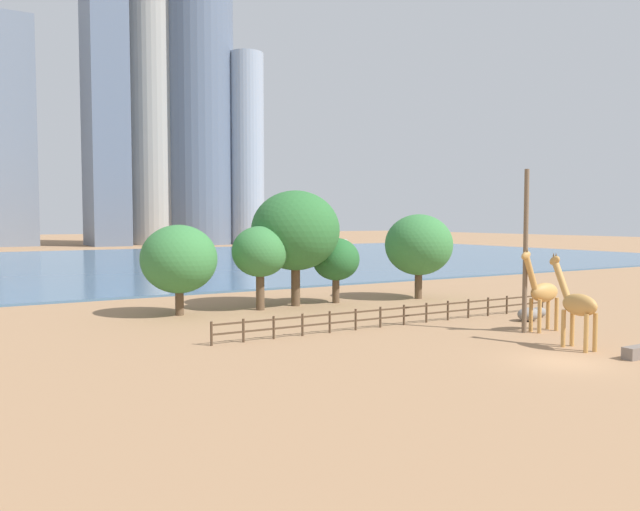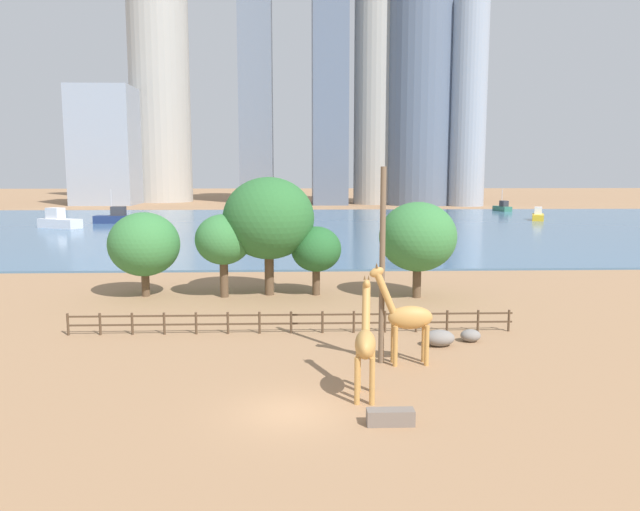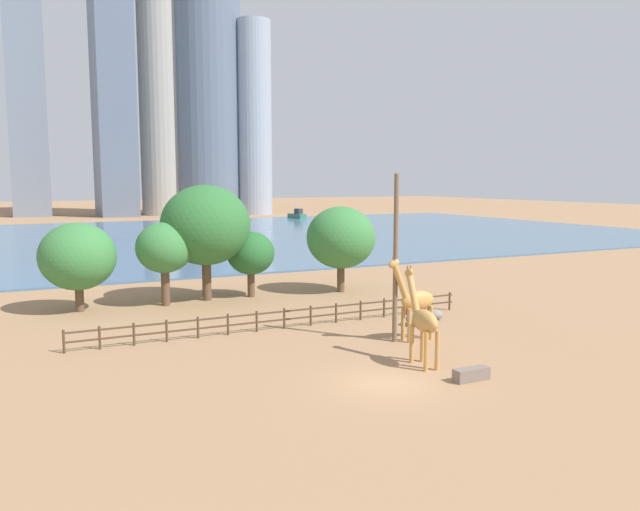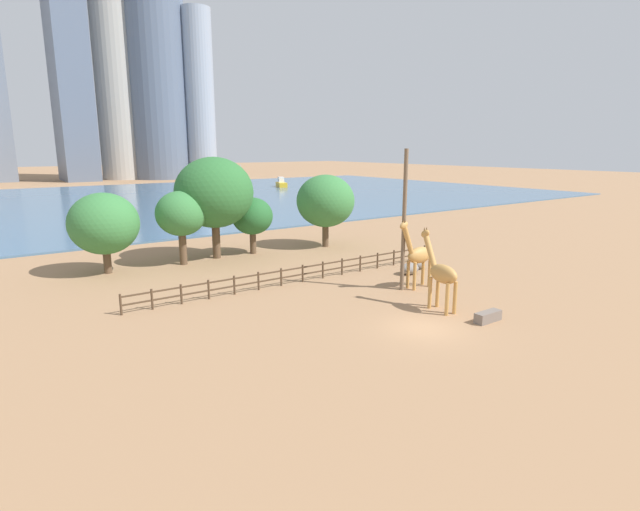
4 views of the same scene
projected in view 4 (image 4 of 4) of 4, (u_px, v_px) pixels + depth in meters
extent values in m
plane|color=#9E7551|center=(98.00, 202.00, 91.21)|extent=(400.00, 400.00, 0.00)
cube|color=#476B8C|center=(102.00, 203.00, 88.79)|extent=(180.00, 86.00, 0.20)
cylinder|color=#C18C47|center=(430.00, 293.00, 30.75)|extent=(0.26, 0.26, 1.98)
cylinder|color=#C18C47|center=(438.00, 291.00, 31.04)|extent=(0.26, 0.26, 1.98)
cylinder|color=#C18C47|center=(447.00, 299.00, 29.43)|extent=(0.26, 0.26, 1.98)
cylinder|color=#C18C47|center=(455.00, 298.00, 29.71)|extent=(0.26, 0.26, 1.98)
ellipsoid|color=#C18C47|center=(443.00, 274.00, 29.95)|extent=(1.15, 2.28, 1.15)
cylinder|color=#C18C47|center=(430.00, 250.00, 30.83)|extent=(0.52, 1.34, 2.11)
ellipsoid|color=#C18C47|center=(425.00, 234.00, 31.05)|extent=(0.46, 0.88, 0.73)
cone|color=brown|center=(424.00, 228.00, 30.93)|extent=(0.12, 0.12, 0.21)
cone|color=brown|center=(427.00, 228.00, 31.02)|extent=(0.12, 0.12, 0.21)
cylinder|color=#C18C47|center=(415.00, 276.00, 34.66)|extent=(0.24, 0.24, 2.01)
cylinder|color=#C18C47|center=(408.00, 274.00, 35.14)|extent=(0.24, 0.24, 2.01)
cylinder|color=#C18C47|center=(430.00, 273.00, 35.57)|extent=(0.24, 0.24, 2.01)
cylinder|color=#C18C47|center=(423.00, 271.00, 36.05)|extent=(0.24, 0.24, 2.01)
ellipsoid|color=#C18C47|center=(420.00, 255.00, 35.07)|extent=(2.24, 0.95, 1.16)
cylinder|color=#C18C47|center=(408.00, 240.00, 34.06)|extent=(1.20, 0.39, 2.18)
ellipsoid|color=#C18C47|center=(404.00, 225.00, 33.59)|extent=(0.85, 0.38, 0.71)
cone|color=brown|center=(405.00, 221.00, 33.45)|extent=(0.11, 0.11, 0.21)
cone|color=brown|center=(403.00, 220.00, 33.59)|extent=(0.11, 0.11, 0.21)
cylinder|color=brown|center=(404.00, 221.00, 33.97)|extent=(0.28, 0.28, 9.70)
ellipsoid|color=gray|center=(419.00, 265.00, 40.90)|extent=(1.13, 0.93, 0.70)
ellipsoid|color=gray|center=(409.00, 269.00, 39.14)|extent=(1.67, 1.20, 0.90)
cube|color=#72665B|center=(488.00, 317.00, 28.50)|extent=(1.80, 0.60, 0.60)
cylinder|color=#4C3826|center=(121.00, 305.00, 29.54)|extent=(0.14, 0.14, 1.30)
cylinder|color=#4C3826|center=(152.00, 299.00, 30.58)|extent=(0.14, 0.14, 1.30)
cylinder|color=#4C3826|center=(181.00, 294.00, 31.63)|extent=(0.14, 0.14, 1.30)
cylinder|color=#4C3826|center=(209.00, 290.00, 32.67)|extent=(0.14, 0.14, 1.30)
cylinder|color=#4C3826|center=(234.00, 285.00, 33.72)|extent=(0.14, 0.14, 1.30)
cylinder|color=#4C3826|center=(258.00, 281.00, 34.76)|extent=(0.14, 0.14, 1.30)
cylinder|color=#4C3826|center=(281.00, 277.00, 35.81)|extent=(0.14, 0.14, 1.30)
cylinder|color=#4C3826|center=(303.00, 273.00, 36.85)|extent=(0.14, 0.14, 1.30)
cylinder|color=#4C3826|center=(323.00, 270.00, 37.90)|extent=(0.14, 0.14, 1.30)
cylinder|color=#4C3826|center=(342.00, 267.00, 38.94)|extent=(0.14, 0.14, 1.30)
cylinder|color=#4C3826|center=(360.00, 264.00, 39.99)|extent=(0.14, 0.14, 1.30)
cylinder|color=#4C3826|center=(377.00, 261.00, 41.03)|extent=(0.14, 0.14, 1.30)
cylinder|color=#4C3826|center=(394.00, 258.00, 42.08)|extent=(0.14, 0.14, 1.30)
cylinder|color=#4C3826|center=(409.00, 255.00, 43.12)|extent=(0.14, 0.14, 1.30)
cylinder|color=#4C3826|center=(424.00, 253.00, 44.17)|extent=(0.14, 0.14, 1.30)
cube|color=#4C3826|center=(303.00, 267.00, 36.80)|extent=(26.10, 0.08, 0.10)
cube|color=#4C3826|center=(303.00, 274.00, 36.91)|extent=(26.10, 0.08, 0.10)
cylinder|color=brown|center=(325.00, 235.00, 49.95)|extent=(0.63, 0.63, 2.29)
ellipsoid|color=#387A3D|center=(326.00, 201.00, 49.22)|extent=(5.74, 5.74, 5.17)
cylinder|color=brown|center=(216.00, 241.00, 44.71)|extent=(0.71, 0.71, 3.12)
ellipsoid|color=#2D6B33|center=(214.00, 193.00, 43.79)|extent=(6.89, 6.89, 6.20)
cylinder|color=brown|center=(107.00, 262.00, 39.40)|extent=(0.60, 0.60, 1.83)
ellipsoid|color=#387A3D|center=(104.00, 224.00, 38.75)|extent=(5.34, 5.34, 4.80)
cylinder|color=brown|center=(253.00, 243.00, 46.71)|extent=(0.59, 0.59, 2.01)
ellipsoid|color=#26602D|center=(252.00, 216.00, 46.17)|extent=(3.82, 3.82, 3.44)
cylinder|color=brown|center=(183.00, 249.00, 42.29)|extent=(0.63, 0.63, 2.69)
ellipsoid|color=#387A3D|center=(181.00, 213.00, 41.65)|extent=(4.19, 4.19, 3.77)
cube|color=gold|center=(281.00, 185.00, 123.11)|extent=(3.73, 5.77, 1.09)
cube|color=silver|center=(281.00, 180.00, 123.50)|extent=(1.90, 2.29, 1.30)
cube|color=#337259|center=(242.00, 179.00, 143.97)|extent=(2.92, 5.56, 1.06)
cube|color=#333338|center=(243.00, 175.00, 143.28)|extent=(1.62, 2.12, 1.27)
cylinder|color=silver|center=(241.00, 171.00, 143.64)|extent=(0.14, 0.14, 3.70)
cylinder|color=#ADA89E|center=(112.00, 15.00, 146.70)|extent=(12.70, 12.70, 95.46)
cylinder|color=#939EAD|center=(199.00, 96.00, 155.93)|extent=(9.26, 9.26, 51.14)
cube|color=slate|center=(66.00, 41.00, 141.13)|extent=(9.21, 15.85, 78.37)
cylinder|color=slate|center=(154.00, 28.00, 150.28)|extent=(17.95, 17.95, 90.07)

